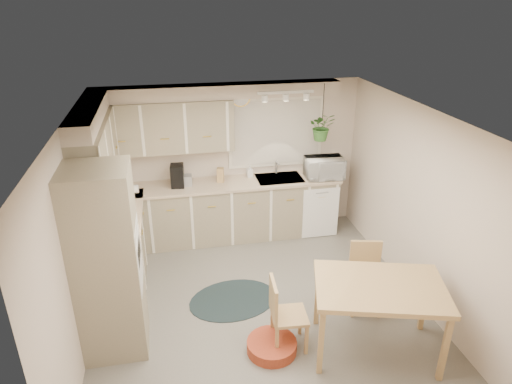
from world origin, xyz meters
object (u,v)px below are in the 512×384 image
dining_table (376,318)px  microwave (324,166)px  chair_back (366,279)px  pet_bed (272,346)px  chair_left (289,314)px  braided_rug (233,300)px

dining_table → microwave: microwave is taller
chair_back → pet_bed: bearing=34.8°
chair_left → braided_rug: size_ratio=0.74×
braided_rug → microwave: microwave is taller
braided_rug → microwave: size_ratio=1.94×
dining_table → chair_left: size_ratio=1.58×
braided_rug → dining_table: bearing=-40.2°
dining_table → chair_back: 0.70m
dining_table → microwave: bearing=83.3°
pet_bed → microwave: microwave is taller
dining_table → chair_left: 0.93m
chair_left → braided_rug: 1.11m
pet_bed → microwave: size_ratio=0.94×
microwave → chair_back: bearing=-90.7°
chair_back → pet_bed: chair_back is taller
chair_left → microwave: bearing=158.0°
chair_back → braided_rug: 1.69m
chair_back → microwave: (0.14, 2.03, 0.71)m
chair_left → pet_bed: chair_left is taller
chair_back → pet_bed: 1.42m
braided_rug → pet_bed: pet_bed is taller
chair_back → dining_table: bearing=88.6°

